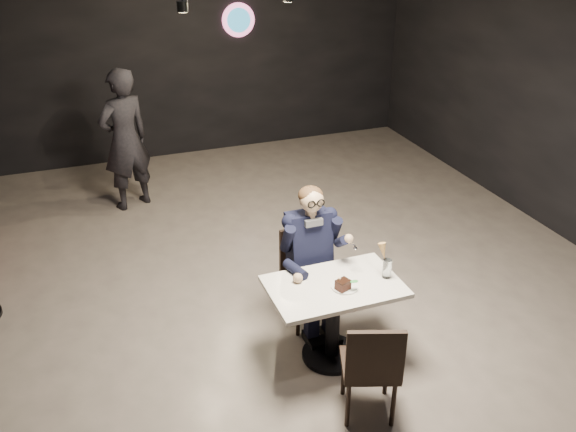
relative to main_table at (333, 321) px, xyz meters
name	(u,v)px	position (x,y,z in m)	size (l,w,h in m)	color
floor	(294,305)	(-0.03, 0.83, -0.38)	(9.00, 9.00, 0.00)	gray
wall_sign	(238,20)	(0.77, 5.30, 1.62)	(0.50, 0.06, 0.50)	pink
main_table	(333,321)	(0.00, 0.00, 0.00)	(1.10, 0.70, 0.75)	white
chair_far	(309,280)	(0.00, 0.55, 0.09)	(0.42, 0.46, 0.92)	black
chair_near	(370,363)	(0.00, -0.67, 0.09)	(0.42, 0.46, 0.92)	black
seated_man	(309,256)	(0.00, 0.55, 0.34)	(0.60, 0.80, 1.44)	black
dessert_plate	(345,287)	(0.06, -0.07, 0.38)	(0.23, 0.23, 0.01)	white
cake_slice	(343,285)	(0.03, -0.10, 0.42)	(0.11, 0.09, 0.08)	black
mint_leaf	(354,281)	(0.11, -0.14, 0.47)	(0.07, 0.04, 0.01)	#2B8537
sundae_glass	(387,269)	(0.46, -0.05, 0.46)	(0.07, 0.07, 0.17)	silver
wafer_cone	(383,251)	(0.42, -0.03, 0.62)	(0.07, 0.07, 0.14)	tan
passerby	(125,140)	(-1.22, 3.68, 0.53)	(0.66, 0.43, 1.82)	black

